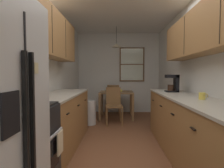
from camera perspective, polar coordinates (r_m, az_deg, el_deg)
ground_plane at (r=3.58m, az=2.22°, el=-17.01°), size 12.00×12.00×0.00m
wall_left at (r=3.61m, az=-19.74°, el=3.64°), size 0.10×9.00×2.55m
wall_right at (r=3.64m, az=24.09°, el=3.55°), size 0.10×9.00×2.55m
wall_back at (r=6.01m, az=1.99°, el=3.44°), size 4.40×0.10×2.55m
stove_range at (r=2.12m, az=-26.76°, el=-18.00°), size 0.66×0.62×1.10m
microwave_over_range at (r=2.09m, az=-30.34°, el=14.20°), size 0.39×0.56×0.31m
counter_left at (r=3.30m, az=-15.65°, el=-10.63°), size 0.64×2.03×0.90m
upper_cabinets_left at (r=3.28m, az=-18.68°, el=14.32°), size 0.33×2.11×0.74m
counter_right at (r=2.73m, az=24.58°, el=-13.66°), size 0.64×3.27×0.90m
upper_cabinets_right at (r=2.70m, az=28.47°, el=15.25°), size 0.33×2.95×0.62m
dining_table at (r=5.17m, az=1.35°, el=-3.68°), size 0.92×0.81×0.74m
dining_chair_near at (r=4.58m, az=0.52°, el=-6.12°), size 0.44×0.44×0.90m
dining_chair_far at (r=5.79m, az=0.53°, el=-4.23°), size 0.45×0.45×0.90m
pendant_light at (r=5.20m, az=1.37°, el=11.90°), size 0.27×0.27×0.57m
back_window at (r=5.97m, az=6.18°, el=6.03°), size 0.79×0.05×1.09m
trash_bin at (r=4.58m, az=-6.81°, el=-8.74°), size 0.28×0.28×0.59m
storage_canister at (r=2.59m, az=-20.27°, el=-2.41°), size 0.11×0.11×0.17m
dish_towel at (r=2.11m, az=-15.79°, el=-17.06°), size 0.02×0.16×0.24m
coffee_maker at (r=3.57m, az=18.53°, el=0.32°), size 0.22×0.18×0.32m
mug_by_coffeemaker at (r=2.63m, az=26.17°, el=-3.34°), size 0.12×0.08×0.09m
table_serving_bowl at (r=5.21m, az=2.05°, el=-2.00°), size 0.21×0.21×0.06m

